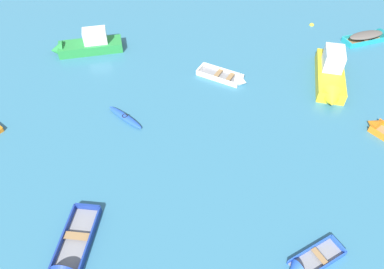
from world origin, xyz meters
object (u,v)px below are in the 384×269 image
at_px(rowboat_deep_blue_near_camera, 68,264).
at_px(rowboat_white_far_back, 233,79).
at_px(rowboat_blue_back_row_center, 303,267).
at_px(kayak_blue_back_row_right, 125,117).
at_px(mooring_buoy_outer_edge, 312,25).
at_px(motor_launch_green_cluster_inner, 86,45).
at_px(motor_launch_yellow_midfield_left, 331,75).
at_px(rowboat_turquoise_far_left, 372,36).

xyz_separation_m(rowboat_deep_blue_near_camera, rowboat_white_far_back, (10.72, 13.31, -0.01)).
height_order(rowboat_blue_back_row_center, kayak_blue_back_row_right, rowboat_blue_back_row_center).
bearing_deg(mooring_buoy_outer_edge, motor_launch_green_cluster_inner, -174.60).
xyz_separation_m(rowboat_deep_blue_near_camera, motor_launch_yellow_midfield_left, (17.92, 12.16, 0.52)).
height_order(rowboat_deep_blue_near_camera, rowboat_turquoise_far_left, rowboat_deep_blue_near_camera).
bearing_deg(motor_launch_green_cluster_inner, rowboat_deep_blue_near_camera, -87.83).
distance_m(motor_launch_yellow_midfield_left, kayak_blue_back_row_right, 15.48).
bearing_deg(rowboat_turquoise_far_left, rowboat_deep_blue_near_camera, -143.67).
bearing_deg(rowboat_white_far_back, rowboat_turquoise_far_left, 18.25).
distance_m(rowboat_blue_back_row_center, motor_launch_yellow_midfield_left, 15.26).
height_order(motor_launch_green_cluster_inner, rowboat_white_far_back, motor_launch_green_cluster_inner).
relative_size(motor_launch_green_cluster_inner, motor_launch_yellow_midfield_left, 0.88).
relative_size(rowboat_deep_blue_near_camera, motor_launch_yellow_midfield_left, 0.69).
relative_size(rowboat_white_far_back, rowboat_turquoise_far_left, 0.86).
distance_m(motor_launch_green_cluster_inner, motor_launch_yellow_midfield_left, 19.82).
distance_m(rowboat_blue_back_row_center, mooring_buoy_outer_edge, 23.96).
xyz_separation_m(motor_launch_yellow_midfield_left, kayak_blue_back_row_right, (-15.32, -2.12, -0.57)).
xyz_separation_m(motor_launch_green_cluster_inner, motor_launch_yellow_midfield_left, (18.64, -6.73, 0.10)).
distance_m(rowboat_turquoise_far_left, kayak_blue_back_row_right, 22.84).
relative_size(rowboat_blue_back_row_center, kayak_blue_back_row_right, 1.21).
bearing_deg(mooring_buoy_outer_edge, rowboat_turquoise_far_left, -35.98).
bearing_deg(mooring_buoy_outer_edge, rowboat_deep_blue_near_camera, -133.59).
relative_size(rowboat_blue_back_row_center, motor_launch_green_cluster_inner, 0.56).
xyz_separation_m(rowboat_blue_back_row_center, rowboat_white_far_back, (-0.36, 14.78, 0.04)).
relative_size(rowboat_blue_back_row_center, rowboat_turquoise_far_left, 0.74).
height_order(rowboat_deep_blue_near_camera, mooring_buoy_outer_edge, rowboat_deep_blue_near_camera).
bearing_deg(rowboat_blue_back_row_center, kayak_blue_back_row_right, 126.38).
height_order(rowboat_blue_back_row_center, rowboat_turquoise_far_left, rowboat_turquoise_far_left).
distance_m(motor_launch_green_cluster_inner, mooring_buoy_outer_edge, 20.65).
bearing_deg(motor_launch_yellow_midfield_left, rowboat_deep_blue_near_camera, -145.85).
relative_size(motor_launch_yellow_midfield_left, kayak_blue_back_row_right, 2.45).
distance_m(rowboat_deep_blue_near_camera, kayak_blue_back_row_right, 10.37).
distance_m(rowboat_white_far_back, mooring_buoy_outer_edge, 11.82).
distance_m(motor_launch_yellow_midfield_left, mooring_buoy_outer_edge, 8.91).
bearing_deg(motor_launch_yellow_midfield_left, rowboat_white_far_back, 170.90).
height_order(rowboat_blue_back_row_center, mooring_buoy_outer_edge, rowboat_blue_back_row_center).
height_order(rowboat_deep_blue_near_camera, rowboat_blue_back_row_center, rowboat_deep_blue_near_camera).
bearing_deg(kayak_blue_back_row_right, rowboat_turquoise_far_left, 19.67).
xyz_separation_m(rowboat_turquoise_far_left, mooring_buoy_outer_edge, (-4.28, 3.10, -0.35)).
distance_m(kayak_blue_back_row_right, mooring_buoy_outer_edge, 20.33).
bearing_deg(motor_launch_green_cluster_inner, motor_launch_yellow_midfield_left, -19.86).
distance_m(rowboat_blue_back_row_center, rowboat_white_far_back, 14.78).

